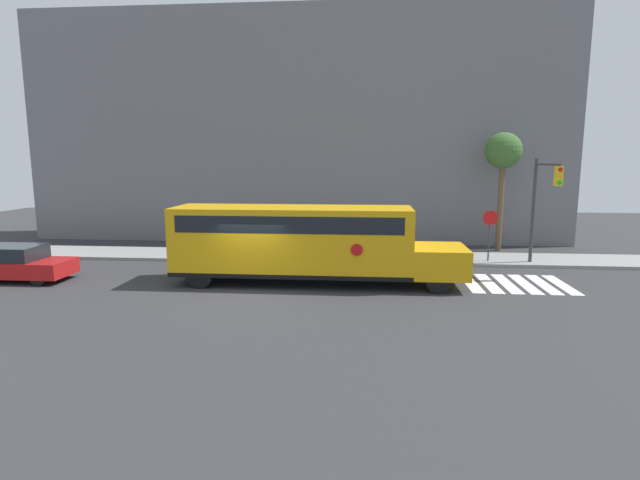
% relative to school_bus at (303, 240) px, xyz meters
% --- Properties ---
extents(ground_plane, '(60.00, 60.00, 0.00)m').
position_rel_school_bus_xyz_m(ground_plane, '(-1.76, -1.35, -1.74)').
color(ground_plane, '#333335').
extents(sidewalk_strip, '(44.00, 3.00, 0.15)m').
position_rel_school_bus_xyz_m(sidewalk_strip, '(-1.76, 5.15, -1.67)').
color(sidewalk_strip, gray).
rests_on(sidewalk_strip, ground).
extents(building_backdrop, '(32.00, 4.00, 13.46)m').
position_rel_school_bus_xyz_m(building_backdrop, '(-1.76, 11.65, 4.99)').
color(building_backdrop, slate).
rests_on(building_backdrop, ground).
extents(crosswalk_stripes, '(4.00, 3.20, 0.01)m').
position_rel_school_bus_xyz_m(crosswalk_stripes, '(8.42, 0.65, -1.74)').
color(crosswalk_stripes, white).
rests_on(crosswalk_stripes, ground).
extents(school_bus, '(11.36, 2.57, 3.04)m').
position_rel_school_bus_xyz_m(school_bus, '(0.00, 0.00, 0.00)').
color(school_bus, '#EAA80F').
rests_on(school_bus, ground).
extents(parked_car, '(4.22, 1.79, 1.43)m').
position_rel_school_bus_xyz_m(parked_car, '(-11.69, -0.55, -1.03)').
color(parked_car, red).
rests_on(parked_car, ground).
extents(stop_sign, '(0.69, 0.10, 2.54)m').
position_rel_school_bus_xyz_m(stop_sign, '(8.24, 4.43, -0.07)').
color(stop_sign, '#38383A').
rests_on(stop_sign, ground).
extents(traffic_light, '(0.28, 2.95, 4.91)m').
position_rel_school_bus_xyz_m(traffic_light, '(10.15, 3.44, 1.52)').
color(traffic_light, '#38383A').
rests_on(traffic_light, ground).
extents(tree_near_sidewalk, '(1.90, 1.90, 6.27)m').
position_rel_school_bus_xyz_m(tree_near_sidewalk, '(9.61, 8.02, 3.41)').
color(tree_near_sidewalk, brown).
rests_on(tree_near_sidewalk, ground).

